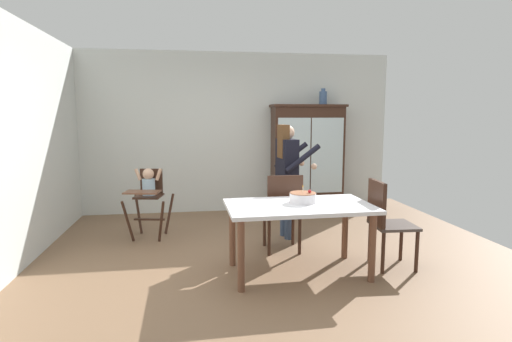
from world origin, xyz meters
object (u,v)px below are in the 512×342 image
dining_chair_far_side (283,208)px  dining_table (299,214)px  china_cabinet (307,158)px  ceramic_vase (323,97)px  dining_chair_right_end (385,217)px  adult_person (287,167)px  birthday_cake (303,198)px  high_chair_with_toddler (149,190)px

dining_chair_far_side → dining_table: bearing=93.0°
china_cabinet → ceramic_vase: bearing=0.8°
ceramic_vase → dining_chair_right_end: ceramic_vase is taller
adult_person → dining_chair_far_side: bearing=154.4°
dining_chair_far_side → birthday_cake: bearing=99.1°
ceramic_vase → birthday_cake: ceramic_vase is taller
china_cabinet → birthday_cake: size_ratio=6.53×
dining_chair_far_side → dining_chair_right_end: 1.17m
china_cabinet → dining_chair_far_side: china_cabinet is taller
dining_table → birthday_cake: bearing=52.3°
china_cabinet → dining_table: (-0.86, -2.73, -0.28)m
china_cabinet → dining_chair_far_side: size_ratio=1.91×
birthday_cake → dining_chair_far_side: size_ratio=0.29×
china_cabinet → dining_chair_far_side: (-0.88, -2.08, -0.36)m
ceramic_vase → dining_chair_far_side: size_ratio=0.28×
dining_chair_right_end → dining_chair_far_side: bearing=60.6°
dining_table → birthday_cake: size_ratio=5.41×
china_cabinet → dining_table: size_ratio=1.21×
birthday_cake → dining_chair_far_side: dining_chair_far_side is taller
high_chair_with_toddler → birthday_cake: high_chair_with_toddler is taller
birthday_cake → dining_chair_right_end: bearing=-3.1°
ceramic_vase → dining_table: size_ratio=0.18×
ceramic_vase → adult_person: bearing=-123.0°
high_chair_with_toddler → ceramic_vase: bearing=33.8°
birthday_cake → china_cabinet: bearing=73.2°
dining_table → high_chair_with_toddler: bearing=137.3°
dining_table → dining_chair_right_end: dining_chair_right_end is taller
dining_table → birthday_cake: birthday_cake is taller
dining_table → dining_chair_right_end: (0.97, 0.03, -0.09)m
china_cabinet → dining_chair_right_end: china_cabinet is taller
high_chair_with_toddler → dining_chair_right_end: dining_chair_right_end is taller
adult_person → dining_chair_right_end: bearing=-155.8°
china_cabinet → dining_chair_right_end: (0.11, -2.70, -0.36)m
birthday_cake → ceramic_vase: bearing=68.2°
dining_chair_right_end → adult_person: bearing=35.8°
ceramic_vase → high_chair_with_toddler: (-2.80, -1.19, -1.29)m
china_cabinet → dining_chair_right_end: size_ratio=1.91×
adult_person → dining_table: 1.32m
high_chair_with_toddler → china_cabinet: bearing=35.8°
dining_chair_right_end → dining_table: bearing=94.9°
china_cabinet → adult_person: (-0.69, -1.46, 0.05)m
adult_person → dining_chair_right_end: (0.79, -1.24, -0.41)m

